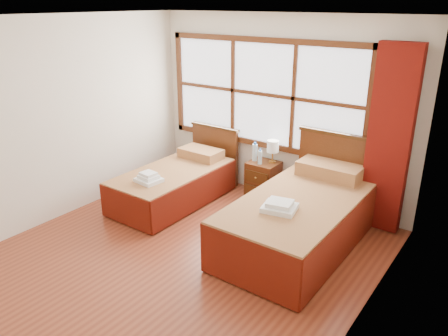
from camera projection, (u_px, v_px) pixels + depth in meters
The scene contains 15 objects.
floor at pixel (176, 260), 4.93m from camera, with size 4.50×4.50×0.00m, color brown.
ceiling at pixel (164, 17), 3.99m from camera, with size 4.50×4.50×0.00m, color white.
wall_back at pixel (278, 110), 6.16m from camera, with size 4.00×4.00×0.00m, color silver.
wall_left at pixel (54, 122), 5.56m from camera, with size 4.50×4.50×0.00m, color silver.
wall_right at pixel (363, 200), 3.37m from camera, with size 4.50×4.50×0.00m, color silver.
window at pixel (262, 94), 6.20m from camera, with size 3.16×0.06×1.56m.
curtain at pixel (389, 141), 5.23m from camera, with size 0.50×0.16×2.30m, color maroon.
bed_left at pixel (176, 182), 6.31m from camera, with size 0.95×1.97×0.92m.
bed_right at pixel (303, 216), 5.18m from camera, with size 1.18×2.29×1.15m.
nightstand at pixel (263, 181), 6.37m from camera, with size 0.42×0.42×0.56m.
towels_left at pixel (149, 178), 5.78m from camera, with size 0.34×0.31×0.13m.
towels_right at pixel (280, 206), 4.72m from camera, with size 0.41×0.38×0.11m.
lamp at pixel (273, 147), 6.20m from camera, with size 0.17×0.17×0.33m.
bottle_near at pixel (255, 152), 6.31m from camera, with size 0.07×0.07×0.28m.
bottle_far at pixel (260, 157), 6.17m from camera, with size 0.06×0.06×0.23m.
Camera 1 is at (2.92, -3.10, 2.75)m, focal length 35.00 mm.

